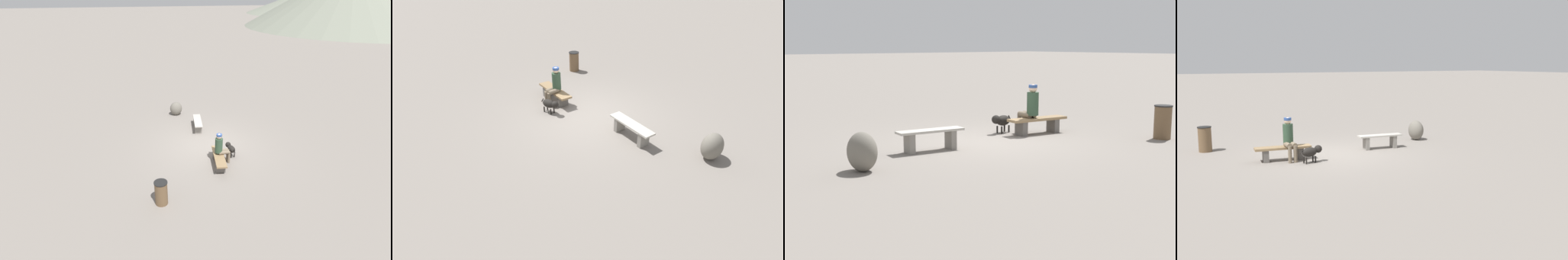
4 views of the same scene
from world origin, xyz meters
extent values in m
cube|color=gray|center=(0.00, 0.00, -0.03)|extent=(210.00, 210.00, 0.06)
cube|color=gray|center=(-2.27, 0.00, 0.21)|extent=(0.18, 0.35, 0.43)
cube|color=gray|center=(-1.28, -0.13, 0.21)|extent=(0.18, 0.35, 0.43)
cube|color=#B2ADA3|center=(-1.78, -0.07, 0.45)|extent=(1.55, 0.57, 0.05)
cube|color=#605B56|center=(1.13, 0.11, 0.18)|extent=(0.20, 0.38, 0.36)
cube|color=#605B56|center=(2.15, -0.03, 0.18)|extent=(0.20, 0.38, 0.36)
cube|color=#8C704C|center=(1.64, 0.04, 0.39)|extent=(1.70, 0.63, 0.07)
cylinder|color=#2D4733|center=(1.48, 0.06, 0.80)|extent=(0.30, 0.30, 0.59)
sphere|color=beige|center=(1.48, 0.06, 1.19)|extent=(0.21, 0.21, 0.21)
cylinder|color=#2D4C8C|center=(1.48, 0.06, 1.25)|extent=(0.22, 0.22, 0.07)
cylinder|color=#756651|center=(1.57, 0.27, 0.50)|extent=(0.16, 0.41, 0.15)
cylinder|color=#756651|center=(1.57, 0.47, 0.25)|extent=(0.11, 0.11, 0.50)
cylinder|color=#756651|center=(1.40, 0.27, 0.50)|extent=(0.16, 0.41, 0.15)
cylinder|color=#756651|center=(1.41, 0.47, 0.25)|extent=(0.11, 0.11, 0.50)
ellipsoid|color=black|center=(1.07, 0.74, 0.33)|extent=(0.51, 0.35, 0.27)
sphere|color=black|center=(0.78, 0.69, 0.38)|extent=(0.23, 0.23, 0.23)
cylinder|color=black|center=(0.93, 0.64, 0.10)|extent=(0.04, 0.04, 0.19)
cylinder|color=black|center=(0.91, 0.79, 0.10)|extent=(0.04, 0.04, 0.19)
cylinder|color=black|center=(1.23, 0.69, 0.10)|extent=(0.04, 0.04, 0.19)
cylinder|color=black|center=(1.21, 0.84, 0.10)|extent=(0.04, 0.04, 0.19)
cylinder|color=black|center=(1.34, 0.79, 0.37)|extent=(0.12, 0.05, 0.15)
cylinder|color=brown|center=(3.49, -2.44, 0.40)|extent=(0.42, 0.42, 0.80)
cylinder|color=black|center=(3.49, -2.44, 0.82)|extent=(0.44, 0.44, 0.03)
ellipsoid|color=#6B665B|center=(-3.81, -0.83, 0.37)|extent=(0.54, 0.67, 0.74)
camera|label=1|loc=(11.24, -2.97, 6.41)|focal=27.19mm
camera|label=2|loc=(-6.08, 5.62, 4.66)|focal=26.69mm
camera|label=3|loc=(-8.23, -9.61, 2.33)|focal=49.15mm
camera|label=4|loc=(5.38, 12.14, 2.91)|focal=38.90mm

